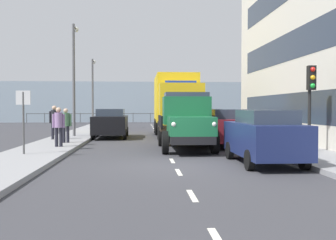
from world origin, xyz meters
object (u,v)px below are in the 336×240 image
Objects in this scene: pedestrian_in_dark_coat at (59,124)px; lamp_post_far at (93,86)px; car_navy_kerbside_near at (264,136)px; car_black_oppositeside_0 at (111,123)px; pedestrian_with_bag at (54,119)px; lamp_post_promenade at (74,70)px; street_sign at (23,111)px; lorry_cargo_yellow at (176,103)px; car_maroon_kerbside_1 at (226,127)px; car_teal_kerbside_2 at (206,123)px; car_red_kerbside_3 at (194,120)px; truck_vintage_green at (186,122)px; pedestrian_by_lamp at (66,123)px; traffic_light_near at (311,89)px.

lamp_post_far is (0.52, -15.88, 2.45)m from pedestrian_in_dark_coat.
car_navy_kerbside_near and car_black_oppositeside_0 have the same top height.
car_black_oppositeside_0 is at bearing -135.11° from pedestrian_with_bag.
lamp_post_promenade is 9.39m from street_sign.
lorry_cargo_yellow is 7.19m from car_maroon_kerbside_1.
car_teal_kerbside_2 is 5.59m from car_red_kerbside_3.
car_navy_kerbside_near is at bearing 125.13° from lamp_post_promenade.
lamp_post_far is at bearing -62.15° from car_maroon_kerbside_1.
lamp_post_far is at bearing -90.53° from street_sign.
lamp_post_far is (5.88, -16.30, 2.39)m from truck_vintage_green.
car_black_oppositeside_0 is 2.64× the size of pedestrian_by_lamp.
truck_vintage_green is 17.49m from lamp_post_far.
pedestrian_with_bag is 0.27× the size of lamp_post_promenade.
car_navy_kerbside_near is 8.68m from pedestrian_in_dark_coat.
truck_vintage_green reaches higher than pedestrian_with_bag.
car_black_oppositeside_0 is at bearing -104.24° from pedestrian_in_dark_coat.
car_teal_kerbside_2 is at bearing -90.00° from car_maroon_kerbside_1.
car_maroon_kerbside_1 is 2.42× the size of pedestrian_by_lamp.
car_navy_kerbside_near and car_maroon_kerbside_1 have the same top height.
car_maroon_kerbside_1 is (0.00, -5.55, 0.00)m from car_navy_kerbside_near.
lorry_cargo_yellow is 7.84m from pedestrian_with_bag.
pedestrian_by_lamp is (5.42, -2.27, -0.09)m from truck_vintage_green.
lorry_cargo_yellow is at bearing -125.86° from pedestrian_in_dark_coat.
truck_vintage_green is 3.41× the size of pedestrian_in_dark_coat.
car_red_kerbside_3 is 0.58× the size of lamp_post_promenade.
car_red_kerbside_3 is at bearing -80.76° from traffic_light_near.
lorry_cargo_yellow is 2.41m from car_teal_kerbside_2.
car_black_oppositeside_0 is (5.70, 5.62, 0.00)m from car_red_kerbside_3.
street_sign is (2.35, 9.16, 0.79)m from car_black_oppositeside_0.
pedestrian_with_bag is (8.40, 8.31, 0.29)m from car_red_kerbside_3.
traffic_light_near reaches higher than street_sign.
pedestrian_with_bag is at bearing -33.95° from truck_vintage_green.
pedestrian_with_bag is 12.23m from lamp_post_far.
lamp_post_far is at bearing -88.12° from pedestrian_by_lamp.
car_black_oppositeside_0 is at bearing -177.99° from lamp_post_promenade.
truck_vintage_green is at bearing 81.00° from car_red_kerbside_3.
truck_vintage_green is at bearing 109.86° from lamp_post_far.
pedestrian_with_bag is (8.40, -8.48, 0.29)m from car_navy_kerbside_near.
car_maroon_kerbside_1 is 2.35× the size of pedestrian_in_dark_coat.
car_navy_kerbside_near is at bearing 134.72° from pedestrian_with_bag.
car_red_kerbside_3 is at bearing -118.58° from street_sign.
street_sign is at bearing 58.64° from lorry_cargo_yellow.
car_red_kerbside_3 is 12.73m from pedestrian_by_lamp.
traffic_light_near is at bearing 119.13° from lamp_post_far.
pedestrian_by_lamp is 0.25× the size of lamp_post_promenade.
pedestrian_by_lamp is (0.05, -1.85, -0.03)m from pedestrian_in_dark_coat.
car_red_kerbside_3 is at bearing -121.14° from pedestrian_in_dark_coat.
lorry_cargo_yellow is at bearing -92.12° from truck_vintage_green.
car_navy_kerbside_near is at bearing 97.75° from lorry_cargo_yellow.
car_teal_kerbside_2 is at bearing 90.00° from car_red_kerbside_3.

